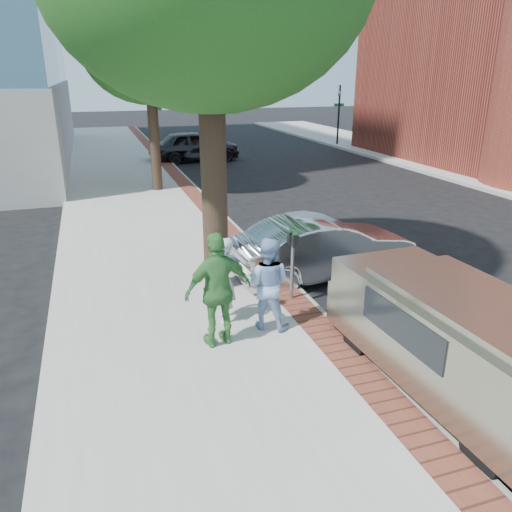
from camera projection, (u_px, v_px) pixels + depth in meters
name	position (u px, v px, depth m)	size (l,w,h in m)	color
ground	(273.00, 328.00, 9.34)	(120.00, 120.00, 0.00)	black
sidewalk	(144.00, 219.00, 16.01)	(5.00, 60.00, 0.15)	#9E9991
brick_strip	(210.00, 211.00, 16.62)	(0.60, 60.00, 0.01)	brown
curb	(221.00, 213.00, 16.75)	(0.10, 60.00, 0.15)	gray
signal_near	(156.00, 115.00, 28.44)	(0.70, 0.15, 3.80)	black
signal_far	(339.00, 110.00, 31.85)	(0.70, 0.15, 3.80)	black
tree_far	(148.00, 49.00, 18.07)	(4.80, 4.80, 7.14)	black
parking_meter	(293.00, 250.00, 9.85)	(0.12, 0.32, 1.47)	gray
person_gray	(224.00, 280.00, 9.06)	(0.58, 0.38, 1.60)	silver
person_officer	(268.00, 283.00, 8.80)	(0.82, 0.64, 1.69)	#8AA7D5
person_green	(218.00, 290.00, 8.19)	(1.16, 0.48, 1.97)	#3D813A
sedan_silver	(323.00, 248.00, 11.45)	(1.51, 4.33, 1.43)	silver
bg_car	(195.00, 146.00, 26.81)	(1.92, 4.78, 1.63)	black
van	(450.00, 334.00, 7.26)	(1.89, 4.58, 1.66)	gray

